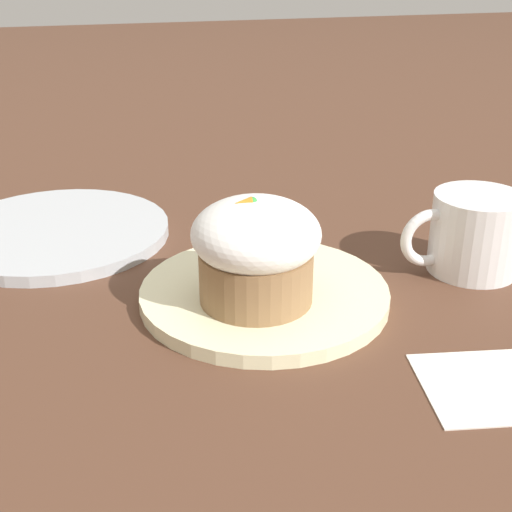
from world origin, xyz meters
TOP-DOWN VIEW (x-y plane):
  - ground_plane at (0.00, 0.00)m, footprint 4.00×4.00m
  - dessert_plate at (0.00, 0.00)m, footprint 0.22×0.22m
  - carrot_cake at (0.01, 0.02)m, footprint 0.11×0.11m
  - spoon at (0.01, -0.03)m, footprint 0.03×0.10m
  - coffee_cup at (-0.21, -0.01)m, footprint 0.12×0.09m
  - side_plate at (0.18, -0.19)m, footprint 0.24×0.24m
  - paper_napkin at (-0.13, 0.17)m, footprint 0.12×0.11m

SIDE VIEW (x-z plane):
  - ground_plane at x=0.00m, z-range 0.00..0.00m
  - paper_napkin at x=-0.13m, z-range 0.00..0.00m
  - side_plate at x=0.18m, z-range 0.00..0.01m
  - dessert_plate at x=0.00m, z-range 0.00..0.01m
  - spoon at x=0.01m, z-range 0.01..0.02m
  - coffee_cup at x=-0.21m, z-range 0.00..0.08m
  - carrot_cake at x=0.01m, z-range 0.01..0.11m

